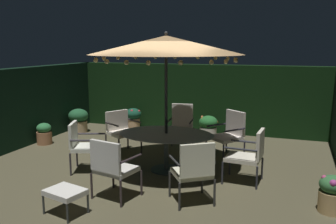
{
  "coord_description": "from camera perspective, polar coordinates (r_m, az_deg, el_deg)",
  "views": [
    {
      "loc": [
        2.59,
        -6.51,
        2.43
      ],
      "look_at": [
        0.28,
        0.05,
        1.15
      ],
      "focal_mm": 38.94,
      "sensor_mm": 36.0,
      "label": 1
    }
  ],
  "objects": [
    {
      "name": "ground_plane",
      "position": [
        7.42,
        -2.19,
        -8.78
      ],
      "size": [
        7.6,
        7.2,
        0.02
      ],
      "primitive_type": "cube",
      "color": "#4E4933"
    },
    {
      "name": "hedge_backdrop_rear",
      "position": [
        10.39,
        4.79,
        2.21
      ],
      "size": [
        7.6,
        0.3,
        1.9
      ],
      "primitive_type": "cube",
      "color": "black",
      "rests_on": "ground_plane"
    },
    {
      "name": "hedge_backdrop_left",
      "position": [
        9.14,
        -24.02,
        0.2
      ],
      "size": [
        0.3,
        7.2,
        1.9
      ],
      "primitive_type": "cube",
      "color": "black",
      "rests_on": "ground_plane"
    },
    {
      "name": "patio_dining_table",
      "position": [
        7.08,
        -0.29,
        -4.27
      ],
      "size": [
        1.87,
        1.42,
        0.75
      ],
      "color": "#283134",
      "rests_on": "ground_plane"
    },
    {
      "name": "patio_umbrella",
      "position": [
        6.85,
        -0.31,
        10.41
      ],
      "size": [
        2.89,
        2.89,
        2.68
      ],
      "color": "#2C2E30",
      "rests_on": "ground_plane"
    },
    {
      "name": "patio_chair_north",
      "position": [
        8.62,
        2.09,
        -1.8
      ],
      "size": [
        0.62,
        0.62,
        1.05
      ],
      "color": "#313234",
      "rests_on": "ground_plane"
    },
    {
      "name": "patio_chair_northeast",
      "position": [
        8.35,
        -7.37,
        -2.56
      ],
      "size": [
        0.81,
        0.83,
        0.95
      ],
      "color": "#312C2C",
      "rests_on": "ground_plane"
    },
    {
      "name": "patio_chair_east",
      "position": [
        7.26,
        -13.13,
        -4.77
      ],
      "size": [
        0.79,
        0.74,
        0.97
      ],
      "color": "#302C33",
      "rests_on": "ground_plane"
    },
    {
      "name": "patio_chair_southeast",
      "position": [
        5.85,
        -8.75,
        -8.21
      ],
      "size": [
        0.73,
        0.68,
        0.99
      ],
      "color": "#32292B",
      "rests_on": "ground_plane"
    },
    {
      "name": "patio_chair_south",
      "position": [
        5.63,
        4.07,
        -8.82
      ],
      "size": [
        0.8,
        0.79,
        1.01
      ],
      "color": "#2B2C2B",
      "rests_on": "ground_plane"
    },
    {
      "name": "patio_chair_southwest",
      "position": [
        6.64,
        12.62,
        -6.31
      ],
      "size": [
        0.68,
        0.61,
        0.97
      ],
      "color": "#292A32",
      "rests_on": "ground_plane"
    },
    {
      "name": "patio_chair_west",
      "position": [
        8.04,
        9.58,
        -3.09
      ],
      "size": [
        0.86,
        0.86,
        1.02
      ],
      "color": "#2B2833",
      "rests_on": "ground_plane"
    },
    {
      "name": "ottoman_footrest",
      "position": [
        5.61,
        -15.79,
        -12.09
      ],
      "size": [
        0.63,
        0.54,
        0.37
      ],
      "color": "#2E3231",
      "rests_on": "ground_plane"
    },
    {
      "name": "potted_plant_right_near",
      "position": [
        10.7,
        -5.46,
        -0.88
      ],
      "size": [
        0.47,
        0.47,
        0.61
      ],
      "color": "tan",
      "rests_on": "ground_plane"
    },
    {
      "name": "potted_plant_left_far",
      "position": [
        9.56,
        -18.81,
        -3.19
      ],
      "size": [
        0.37,
        0.37,
        0.53
      ],
      "color": "#A36B47",
      "rests_on": "ground_plane"
    },
    {
      "name": "potted_plant_left_near",
      "position": [
        5.97,
        24.33,
        -11.5
      ],
      "size": [
        0.39,
        0.39,
        0.56
      ],
      "color": "tan",
      "rests_on": "ground_plane"
    },
    {
      "name": "potted_plant_right_far",
      "position": [
        9.75,
        6.31,
        -2.2
      ],
      "size": [
        0.5,
        0.5,
        0.59
      ],
      "color": "beige",
      "rests_on": "ground_plane"
    },
    {
      "name": "potted_plant_back_left",
      "position": [
        10.61,
        -13.84,
        -1.17
      ],
      "size": [
        0.56,
        0.55,
        0.66
      ],
      "color": "tan",
      "rests_on": "ground_plane"
    }
  ]
}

